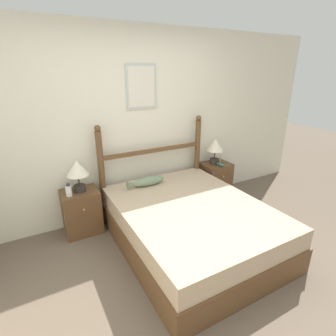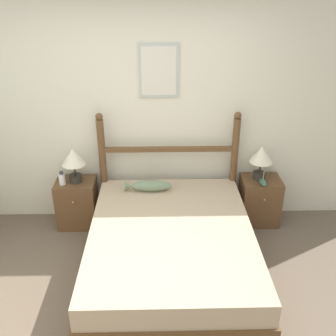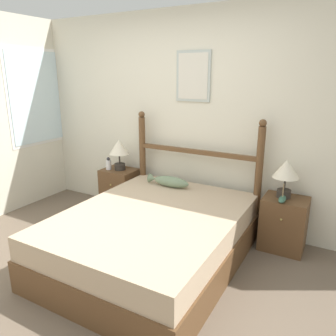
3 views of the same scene
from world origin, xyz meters
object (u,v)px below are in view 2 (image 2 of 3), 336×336
(nightstand_right, at_px, (259,201))
(table_lamp_right, at_px, (261,157))
(bed, at_px, (171,251))
(fish_pillow, at_px, (149,186))
(nightstand_left, at_px, (77,203))
(bottle, at_px, (62,178))
(table_lamp_left, at_px, (73,159))
(model_boat, at_px, (263,182))

(nightstand_right, xyz_separation_m, table_lamp_right, (-0.03, 0.02, 0.57))
(bed, relative_size, fish_pillow, 3.88)
(nightstand_left, xyz_separation_m, bottle, (-0.13, -0.06, 0.36))
(bed, bearing_deg, nightstand_right, 39.53)
(table_lamp_left, relative_size, model_boat, 2.12)
(bed, relative_size, nightstand_right, 3.57)
(nightstand_left, height_order, bottle, bottle)
(nightstand_left, distance_m, table_lamp_right, 2.20)
(bottle, relative_size, model_boat, 0.88)
(nightstand_left, xyz_separation_m, table_lamp_right, (2.13, 0.02, 0.57))
(table_lamp_right, bearing_deg, bed, -139.08)
(nightstand_left, xyz_separation_m, nightstand_right, (2.16, 0.00, 0.00))
(bed, relative_size, table_lamp_right, 5.03)
(nightstand_right, height_order, table_lamp_right, table_lamp_right)
(nightstand_right, xyz_separation_m, fish_pillow, (-1.31, -0.15, 0.30))
(table_lamp_right, xyz_separation_m, fish_pillow, (-1.27, -0.17, -0.27))
(nightstand_left, xyz_separation_m, model_boat, (2.14, -0.12, 0.32))
(bed, bearing_deg, fish_pillow, 106.97)
(model_boat, distance_m, fish_pillow, 1.29)
(nightstand_left, bearing_deg, model_boat, -3.12)
(fish_pillow, bearing_deg, model_boat, 1.58)
(bed, height_order, model_boat, model_boat)
(table_lamp_left, bearing_deg, table_lamp_right, 0.38)
(table_lamp_right, xyz_separation_m, model_boat, (0.01, -0.13, -0.25))
(nightstand_left, bearing_deg, table_lamp_left, 10.32)
(nightstand_left, relative_size, fish_pillow, 1.09)
(table_lamp_left, xyz_separation_m, fish_pillow, (0.84, -0.15, -0.27))
(nightstand_left, distance_m, bottle, 0.39)
(bottle, distance_m, fish_pillow, 0.99)
(model_boat, bearing_deg, nightstand_left, 176.88)
(bed, height_order, nightstand_left, nightstand_left)
(table_lamp_right, distance_m, bottle, 2.27)
(bottle, bearing_deg, fish_pillow, -5.27)
(fish_pillow, bearing_deg, nightstand_left, 169.92)
(table_lamp_left, bearing_deg, bottle, -155.28)
(nightstand_right, distance_m, model_boat, 0.34)
(table_lamp_left, bearing_deg, model_boat, -3.20)
(table_lamp_left, bearing_deg, nightstand_right, -0.06)
(table_lamp_left, height_order, table_lamp_right, same)
(bottle, height_order, model_boat, model_boat)
(bed, xyz_separation_m, model_boat, (1.06, 0.78, 0.34))
(bed, height_order, nightstand_right, nightstand_right)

